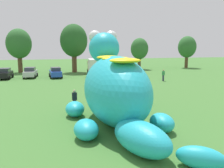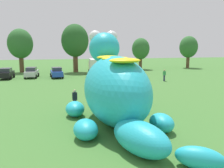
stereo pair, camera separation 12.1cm
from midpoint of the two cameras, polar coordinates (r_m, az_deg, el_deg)
name	(u,v)px [view 2 (the right image)]	position (r m, az deg, el deg)	size (l,w,h in m)	color
ground_plane	(135,125)	(15.41, 5.95, -10.01)	(160.00, 160.00, 0.00)	#427533
giant_inflatable_creature	(116,89)	(15.05, 1.19, -1.28)	(6.39, 12.23, 6.34)	#23B2C6
car_black	(6,73)	(39.91, -24.76, 2.41)	(2.02, 4.14, 1.72)	black
car_silver	(32,72)	(39.87, -19.31, 2.74)	(2.15, 4.20, 1.72)	#B7BABF
car_blue	(57,72)	(38.70, -13.55, 2.82)	(2.23, 4.24, 1.72)	#2347B7
box_truck	(96,66)	(40.33, -4.01, 4.37)	(2.74, 6.53, 2.95)	#B2231E
tree_left	(20,44)	(48.44, -21.81, 9.24)	(4.78, 4.78, 8.48)	brown
tree_mid_left	(75,41)	(45.95, -9.13, 10.55)	(5.29, 5.29, 9.38)	brown
tree_centre_left	(141,49)	(51.81, 7.24, 8.67)	(3.90, 3.90, 6.92)	brown
tree_centre	(189,47)	(57.70, 18.59, 8.70)	(4.22, 4.22, 7.50)	brown
spectator_near_inflatable	(164,75)	(34.72, 12.99, 2.10)	(0.38, 0.26, 1.71)	#2D334C
spectator_mid_field	(75,100)	(18.54, -9.06, -4.00)	(0.38, 0.26, 1.71)	black
spectator_by_cars	(142,94)	(20.98, 7.68, -2.40)	(0.38, 0.26, 1.71)	black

